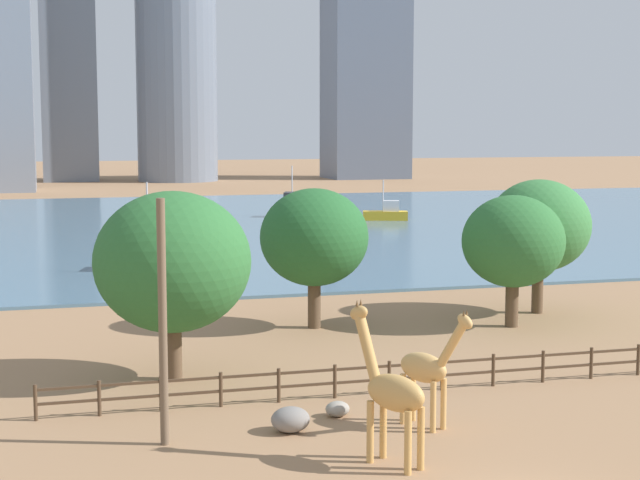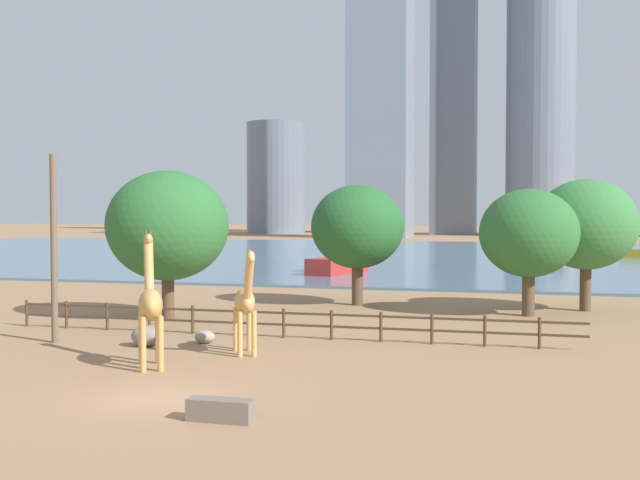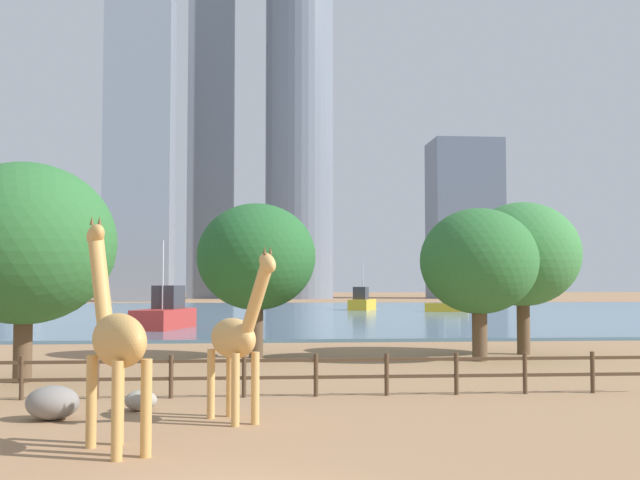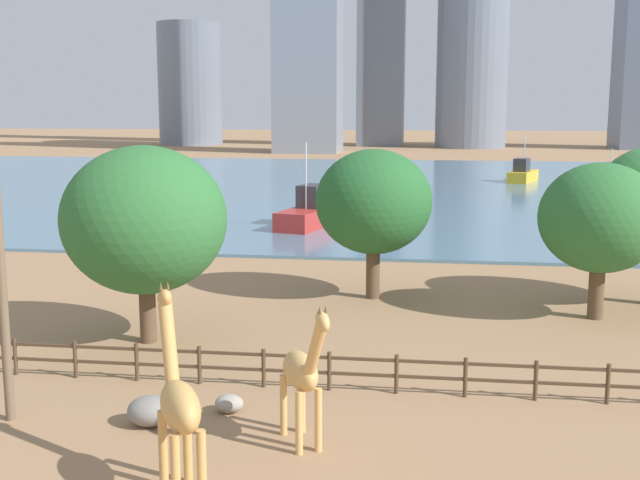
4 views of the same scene
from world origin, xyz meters
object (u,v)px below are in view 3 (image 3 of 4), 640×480
giraffe_tall (236,339)px  tree_left_large (479,262)px  boat_sailboat (362,302)px  boat_ferry (448,305)px  boulder_near_fence (141,400)px  tree_right_tall (256,257)px  boulder_by_pole (53,403)px  giraffe_companion (116,339)px  tree_center_broad (25,244)px  tree_left_small (522,255)px  boat_barge (165,314)px

giraffe_tall → tree_left_large: tree_left_large is taller
boat_sailboat → boat_ferry: bearing=-108.4°
boulder_near_fence → boat_sailboat: bearing=77.5°
giraffe_tall → tree_right_tall: bearing=149.8°
boulder_by_pole → boat_ferry: size_ratio=0.26×
boat_ferry → tree_right_tall: bearing=85.1°
giraffe_companion → tree_center_broad: 13.25m
boulder_by_pole → tree_left_small: size_ratio=0.18×
tree_right_tall → boat_sailboat: tree_right_tall is taller
boulder_near_fence → tree_left_small: 23.15m
boulder_by_pole → boat_ferry: 74.18m
giraffe_tall → giraffe_companion: 4.03m
boulder_by_pole → tree_right_tall: (5.26, 16.51, 4.23)m
tree_left_small → boat_barge: 28.24m
tree_center_broad → tree_left_small: 23.10m
boulder_near_fence → tree_left_large: bearing=44.3°
tree_left_small → boat_sailboat: size_ratio=1.10×
tree_right_tall → giraffe_companion: bearing=-98.5°
tree_center_broad → boat_barge: (1.85, 29.41, -3.61)m
giraffe_companion → boulder_by_pole: size_ratio=3.73×
boulder_by_pole → boat_sailboat: bearing=76.3°
boulder_near_fence → tree_left_large: (13.15, 12.81, 4.15)m
boat_sailboat → giraffe_tall: bearing=-170.9°
giraffe_companion → tree_left_small: 26.64m
giraffe_companion → boat_sailboat: 81.43m
boulder_by_pole → boat_ferry: boat_ferry is taller
boat_sailboat → boat_barge: size_ratio=0.91×
giraffe_companion → boat_ferry: (25.25, 72.85, -1.37)m
boat_ferry → boat_sailboat: size_ratio=0.76×
boulder_by_pole → tree_center_broad: bearing=110.2°
boulder_near_fence → tree_center_broad: tree_center_broad is taller
giraffe_companion → boat_barge: (-3.30, 41.35, -1.05)m
tree_center_broad → boat_ferry: tree_center_broad is taller
boulder_near_fence → tree_left_small: tree_left_small is taller
boat_sailboat → boulder_by_pole: bearing=-174.4°
giraffe_companion → boat_sailboat: bearing=-41.3°
boulder_near_fence → giraffe_companion: bearing=-88.2°
boat_barge → giraffe_companion: bearing=19.0°
tree_right_tall → boat_sailboat: (13.28, 59.31, -3.52)m
tree_right_tall → boat_barge: (-6.36, 20.89, -3.42)m
tree_right_tall → tree_left_small: 13.01m
boat_sailboat → boat_barge: bearing=172.3°
boulder_near_fence → tree_left_large: size_ratio=0.13×
tree_right_tall → tree_left_small: tree_left_small is taller
giraffe_tall → tree_right_tall: size_ratio=0.60×
tree_left_small → tree_center_broad: bearing=-156.6°
giraffe_companion → boulder_by_pole: giraffe_companion is taller
boulder_by_pole → boat_sailboat: boat_sailboat is taller
boulder_by_pole → boat_sailboat: size_ratio=0.20×
boulder_by_pole → tree_left_small: tree_left_small is taller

